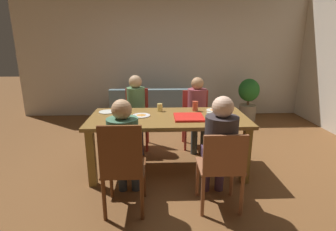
# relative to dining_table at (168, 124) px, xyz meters

# --- Properties ---
(ground_plane) EXTENTS (20.00, 20.00, 0.00)m
(ground_plane) POSITION_rel_dining_table_xyz_m (0.00, 0.00, -0.65)
(ground_plane) COLOR brown
(back_wall) EXTENTS (6.47, 0.12, 2.90)m
(back_wall) POSITION_rel_dining_table_xyz_m (0.00, 2.85, 0.80)
(back_wall) COLOR beige
(back_wall) RESTS_ON ground
(dining_table) EXTENTS (2.02, 0.93, 0.75)m
(dining_table) POSITION_rel_dining_table_xyz_m (0.00, 0.00, 0.00)
(dining_table) COLOR brown
(dining_table) RESTS_ON ground
(chair_0) EXTENTS (0.44, 0.42, 0.90)m
(chair_0) POSITION_rel_dining_table_xyz_m (0.49, 0.91, -0.14)
(chair_0) COLOR #AB362D
(chair_0) RESTS_ON ground
(person_0) EXTENTS (0.30, 0.51, 1.14)m
(person_0) POSITION_rel_dining_table_xyz_m (0.49, 0.75, 0.02)
(person_0) COLOR #3E4342
(person_0) RESTS_ON ground
(chair_1) EXTENTS (0.39, 0.43, 0.94)m
(chair_1) POSITION_rel_dining_table_xyz_m (-0.48, 0.90, -0.14)
(chair_1) COLOR #A83228
(chair_1) RESTS_ON ground
(person_1) EXTENTS (0.28, 0.51, 1.18)m
(person_1) POSITION_rel_dining_table_xyz_m (-0.48, 0.74, 0.04)
(person_1) COLOR #38323C
(person_1) RESTS_ON ground
(chair_2) EXTENTS (0.42, 0.45, 0.97)m
(chair_2) POSITION_rel_dining_table_xyz_m (-0.48, -0.94, -0.11)
(chair_2) COLOR brown
(chair_2) RESTS_ON ground
(person_2) EXTENTS (0.31, 0.54, 1.16)m
(person_2) POSITION_rel_dining_table_xyz_m (-0.48, -0.77, 0.03)
(person_2) COLOR #313840
(person_2) RESTS_ON ground
(chair_3) EXTENTS (0.44, 0.41, 0.86)m
(chair_3) POSITION_rel_dining_table_xyz_m (0.49, -0.91, -0.15)
(chair_3) COLOR #975937
(chair_3) RESTS_ON ground
(person_3) EXTENTS (0.33, 0.50, 1.18)m
(person_3) POSITION_rel_dining_table_xyz_m (0.49, -0.78, 0.05)
(person_3) COLOR #432E46
(person_3) RESTS_ON ground
(pizza_box_0) EXTENTS (0.37, 0.37, 0.03)m
(pizza_box_0) POSITION_rel_dining_table_xyz_m (0.26, -0.09, 0.12)
(pizza_box_0) COLOR red
(pizza_box_0) RESTS_ON dining_table
(plate_0) EXTENTS (0.23, 0.23, 0.03)m
(plate_0) POSITION_rel_dining_table_xyz_m (-0.35, 0.03, 0.11)
(plate_0) COLOR white
(plate_0) RESTS_ON dining_table
(plate_1) EXTENTS (0.22, 0.22, 0.01)m
(plate_1) POSITION_rel_dining_table_xyz_m (-0.83, 0.24, 0.11)
(plate_1) COLOR white
(plate_1) RESTS_ON dining_table
(plate_2) EXTENTS (0.24, 0.24, 0.03)m
(plate_2) POSITION_rel_dining_table_xyz_m (-0.58, -0.21, 0.11)
(plate_2) COLOR white
(plate_2) RESTS_ON dining_table
(plate_3) EXTENTS (0.22, 0.22, 0.03)m
(plate_3) POSITION_rel_dining_table_xyz_m (0.66, 0.26, 0.11)
(plate_3) COLOR white
(plate_3) RESTS_ON dining_table
(drinking_glass_0) EXTENTS (0.08, 0.08, 0.14)m
(drinking_glass_0) POSITION_rel_dining_table_xyz_m (0.38, 0.27, 0.17)
(drinking_glass_0) COLOR #BE4933
(drinking_glass_0) RESTS_ON dining_table
(drinking_glass_1) EXTENTS (0.07, 0.07, 0.14)m
(drinking_glass_1) POSITION_rel_dining_table_xyz_m (0.73, -0.14, 0.17)
(drinking_glass_1) COLOR #D9C05A
(drinking_glass_1) RESTS_ON dining_table
(drinking_glass_2) EXTENTS (0.06, 0.06, 0.14)m
(drinking_glass_2) POSITION_rel_dining_table_xyz_m (0.46, -0.36, 0.18)
(drinking_glass_2) COLOR silver
(drinking_glass_2) RESTS_ON dining_table
(drinking_glass_3) EXTENTS (0.07, 0.07, 0.10)m
(drinking_glass_3) POSITION_rel_dining_table_xyz_m (-0.11, 0.28, 0.16)
(drinking_glass_3) COLOR #E4C365
(drinking_glass_3) RESTS_ON dining_table
(couch) EXTENTS (1.80, 0.87, 0.77)m
(couch) POSITION_rel_dining_table_xyz_m (-0.19, 2.20, -0.36)
(couch) COLOR slate
(couch) RESTS_ON ground
(potted_plant) EXTENTS (0.44, 0.44, 0.91)m
(potted_plant) POSITION_rel_dining_table_xyz_m (1.83, 2.26, -0.14)
(potted_plant) COLOR gray
(potted_plant) RESTS_ON ground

